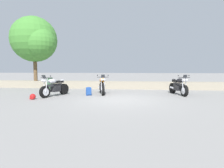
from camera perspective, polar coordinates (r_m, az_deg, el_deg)
The scene contains 9 objects.
ground_plane at distance 8.60m, azimuth 2.15°, elevation -5.02°, with size 120.00×120.00×0.00m, color gray.
stone_wall at distance 13.32m, azimuth 3.77°, elevation -0.33°, with size 36.00×0.80×0.55m, color gray.
motorcycle_silver_near_left at distance 10.09m, azimuth -18.19°, elevation -1.02°, with size 0.95×2.00×1.18m.
motorcycle_orange_centre at distance 10.52m, azimuth -3.22°, elevation -0.55°, with size 0.84×2.04×1.18m.
motorcycle_black_far_right at distance 10.82m, azimuth 20.81°, elevation -0.71°, with size 0.82×2.05×1.18m.
rider_backpack at distance 9.95m, azimuth -7.61°, elevation -2.30°, with size 0.34×0.32×0.47m.
rider_helmet at distance 9.38m, azimuth -24.45°, elevation -3.78°, with size 0.28×0.28×0.28m.
leafy_tree_far_left at distance 15.09m, azimuth -23.66°, elevation 12.94°, with size 3.65×3.48×4.97m.
trash_bin at distance 13.69m, azimuth -19.70°, elevation 0.20°, with size 0.46×0.46×0.86m.
Camera 1 is at (0.66, -8.45, 1.47)m, focal length 28.05 mm.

